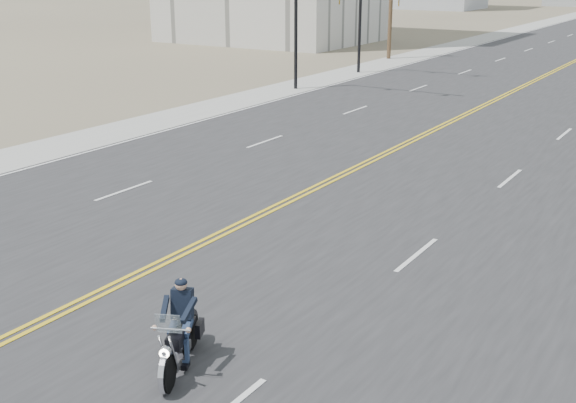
# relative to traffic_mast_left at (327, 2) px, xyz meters

# --- Properties ---
(sidewalk_left) EXTENTS (3.00, 200.00, 0.01)m
(sidewalk_left) POSITION_rel_traffic_mast_left_xyz_m (-2.52, 38.00, -4.93)
(sidewalk_left) COLOR #A5A5A0
(sidewalk_left) RESTS_ON ground
(traffic_mast_left) EXTENTS (7.10, 0.26, 7.00)m
(traffic_mast_left) POSITION_rel_traffic_mast_left_xyz_m (0.00, 0.00, 0.00)
(traffic_mast_left) COLOR black
(traffic_mast_left) RESTS_ON ground
(motorcyclist) EXTENTS (1.67, 2.26, 1.62)m
(motorcyclist) POSITION_rel_traffic_mast_left_xyz_m (12.47, -27.19, -4.13)
(motorcyclist) COLOR black
(motorcyclist) RESTS_ON ground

